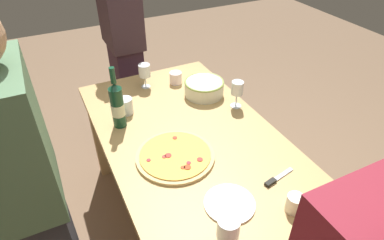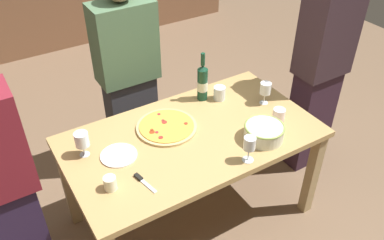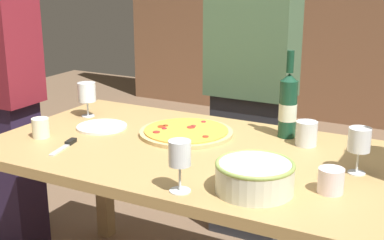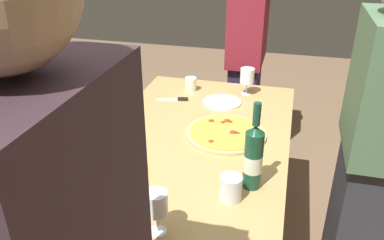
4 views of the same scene
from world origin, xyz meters
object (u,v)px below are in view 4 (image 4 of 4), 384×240
Objects in this scene: wine_glass_by_bottle at (156,205)px; serving_bowl at (107,166)px; cup_spare at (107,205)px; pizza_knife at (177,99)px; dining_table at (192,158)px; person_guest_left at (371,147)px; person_guest_right at (246,59)px; cup_ceramic at (191,84)px; pizza at (226,133)px; side_plate at (222,102)px; wine_bottle at (253,156)px; wine_glass_near_pizza at (247,77)px; wine_glass_far_left at (103,125)px; cup_amber at (231,188)px.

serving_bowl is at bearing -129.96° from wine_glass_by_bottle.
cup_spare reaches higher than pizza_knife.
person_guest_left is at bearing 95.45° from dining_table.
person_guest_right is at bearing -62.79° from person_guest_left.
cup_ceramic is (-0.62, -0.17, 0.13)m from dining_table.
dining_table is 4.08× the size of pizza.
cup_spare reaches higher than side_plate.
wine_bottle is 2.23× the size of wine_glass_near_pizza.
cup_spare is (0.30, -0.47, -0.10)m from wine_bottle.
wine_glass_near_pizza is 0.74× the size of side_plate.
person_guest_right is (-1.16, 0.10, 0.14)m from dining_table.
pizza reaches higher than dining_table.
side_plate is (-0.75, -0.26, -0.13)m from wine_bottle.
wine_bottle is at bearing 98.36° from serving_bowl.
dining_table is 0.46m from wine_glass_far_left.
person_guest_right is (-1.54, -0.15, -0.00)m from cup_amber.
wine_glass_by_bottle is at bearing 3.85° from dining_table.
serving_bowl reaches higher than cup_spare.
dining_table is 19.72× the size of cup_ceramic.
pizza is 1.06m from person_guest_right.
cup_amber is at bearing 70.22° from wine_glass_far_left.
pizza_knife is 0.78m from person_guest_right.
wine_bottle reaches higher than cup_amber.
pizza_knife is (0.20, -0.38, -0.10)m from wine_glass_near_pizza.
pizza is 4.83× the size of cup_spare.
pizza is 0.49m from pizza_knife.
wine_glass_by_bottle is 0.10× the size of person_guest_left.
wine_glass_far_left is at bearing -138.03° from wine_glass_by_bottle.
pizza is at bearing 116.68° from wine_glass_far_left.
pizza is at bearing 45.78° from pizza_knife.
serving_bowl is 1.38× the size of pizza_knife.
person_guest_left is (-0.35, 0.48, -0.09)m from wine_bottle.
pizza is at bearing 13.56° from side_plate.
dining_table is 0.47m from cup_amber.
wine_glass_far_left is 0.48m from cup_spare.
person_guest_left is (0.03, 0.65, 0.04)m from pizza.
pizza is at bearing -7.95° from person_guest_left.
person_guest_left reaches higher than pizza.
wine_glass_near_pizza is 0.23m from side_plate.
cup_amber is (0.48, 0.10, 0.04)m from pizza.
serving_bowl reaches higher than side_plate.
wine_bottle is 1.64× the size of side_plate.
wine_bottle reaches higher than cup_spare.
side_plate is (-0.47, 0.05, 0.10)m from dining_table.
person_guest_left is (0.54, 0.96, 0.01)m from cup_ceramic.
dining_table is 16.48× the size of cup_amber.
wine_glass_far_left is 0.77× the size of side_plate.
wine_glass_far_left is 0.11× the size of person_guest_left.
cup_amber is 0.45m from cup_spare.
wine_glass_by_bottle is (0.25, 0.30, 0.06)m from serving_bowl.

